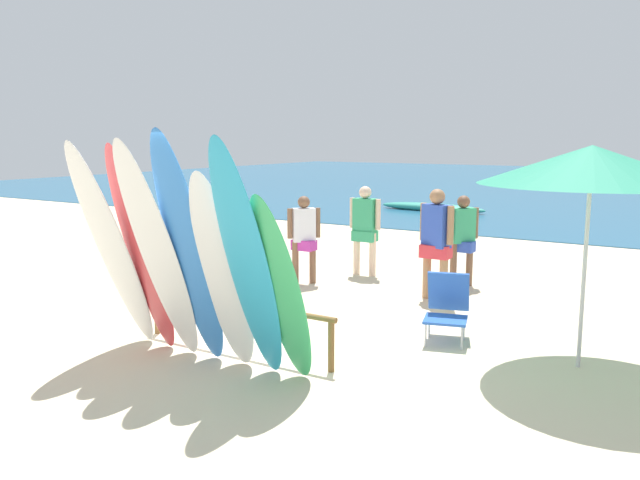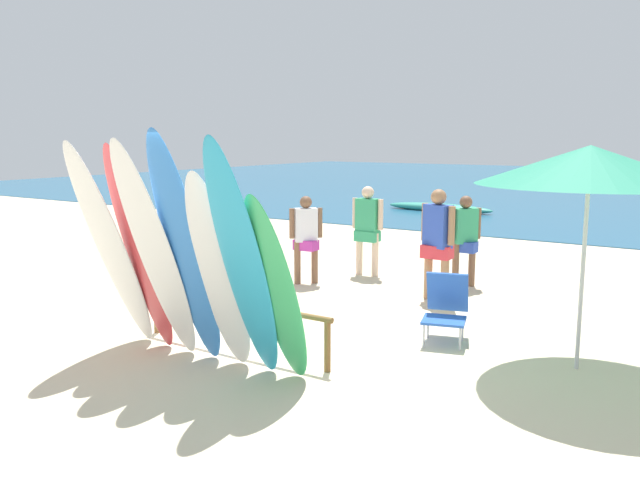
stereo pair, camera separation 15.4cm
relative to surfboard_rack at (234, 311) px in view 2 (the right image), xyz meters
name	(u,v)px [view 2 (the right image)]	position (x,y,z in m)	size (l,w,h in m)	color
ground	(540,220)	(0.00, 14.00, -0.47)	(60.00, 60.00, 0.00)	beige
ocean_water	(620,186)	(0.00, 29.96, -0.46)	(60.00, 40.00, 0.02)	#235B7F
surfboard_rack	(234,311)	(0.00, 0.00, 0.00)	(2.67, 0.07, 0.60)	brown
surfboard_white_0	(111,247)	(-1.15, -0.75, 0.75)	(0.53, 0.08, 2.61)	white
surfboard_red_1	(139,250)	(-0.79, -0.66, 0.73)	(0.52, 0.07, 2.49)	#D13D42
surfboard_white_2	(155,253)	(-0.40, -0.79, 0.76)	(0.56, 0.06, 2.61)	white
surfboard_blue_3	(186,252)	(0.00, -0.74, 0.81)	(0.50, 0.08, 2.68)	#337AD1
surfboard_white_4	(219,274)	(0.38, -0.66, 0.61)	(0.53, 0.06, 2.26)	white
surfboard_teal_5	(243,264)	(0.80, -0.79, 0.78)	(0.47, 0.07, 2.65)	#289EC6
surfboard_green_6	(277,291)	(1.08, -0.62, 0.51)	(0.50, 0.08, 2.06)	#38B266
beachgoer_by_water	(367,224)	(-0.67, 4.45, 0.45)	(0.61, 0.26, 1.60)	beige
beachgoer_near_rack	(306,233)	(-1.22, 3.32, 0.39)	(0.42, 0.42, 1.49)	brown
beachgoer_strolling	(437,237)	(1.08, 3.42, 0.51)	(0.60, 0.36, 1.69)	#9E704C
beachgoer_midbeach	(465,235)	(1.11, 4.52, 0.40)	(0.40, 0.46, 1.51)	brown
beachgoer_photographing	(208,237)	(-1.74, 1.49, 0.52)	(0.59, 0.40, 1.71)	#9E704C
beach_chair_red	(446,306)	(1.92, 1.69, -0.04)	(0.66, 0.78, 0.82)	#B7B7BC
beach_umbrella	(590,165)	(3.48, 1.52, 1.70)	(2.30, 2.30, 2.37)	silver
distant_boat	(439,208)	(-3.38, 14.45, -0.34)	(3.72, 0.75, 0.30)	teal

